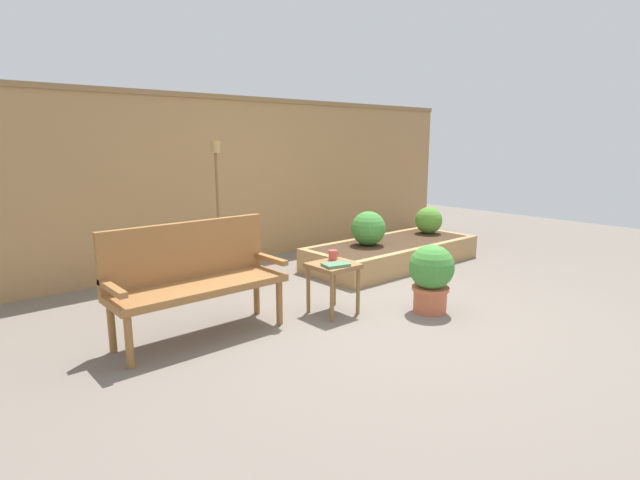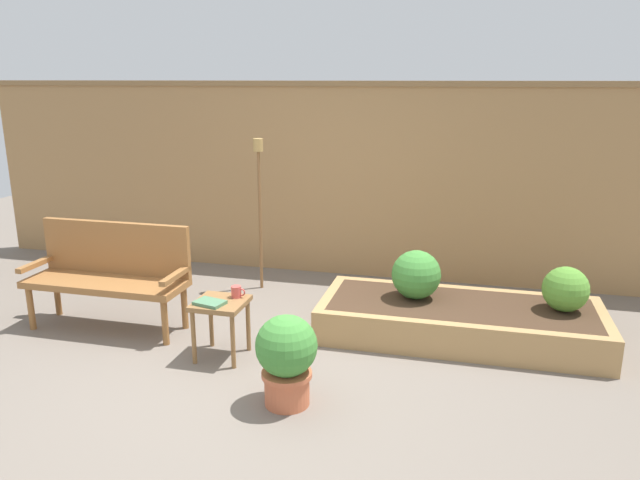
{
  "view_description": "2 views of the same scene",
  "coord_description": "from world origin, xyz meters",
  "px_view_note": "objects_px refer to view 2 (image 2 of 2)",
  "views": [
    {
      "loc": [
        -3.3,
        -3.06,
        1.6
      ],
      "look_at": [
        -0.21,
        0.5,
        0.65
      ],
      "focal_mm": 27.78,
      "sensor_mm": 36.0,
      "label": 1
    },
    {
      "loc": [
        1.58,
        -3.93,
        2.18
      ],
      "look_at": [
        0.35,
        0.91,
        0.84
      ],
      "focal_mm": 33.82,
      "sensor_mm": 36.0,
      "label": 2
    }
  ],
  "objects_px": {
    "book_on_table": "(210,303)",
    "shrub_far_corner": "(566,289)",
    "side_table": "(221,311)",
    "shrub_near_bench": "(416,275)",
    "garden_bench": "(111,268)",
    "tiki_torch": "(259,187)",
    "potted_boxwood": "(287,356)",
    "cup_on_table": "(237,292)"
  },
  "relations": [
    {
      "from": "garden_bench",
      "to": "cup_on_table",
      "type": "height_order",
      "value": "garden_bench"
    },
    {
      "from": "book_on_table",
      "to": "tiki_torch",
      "type": "bearing_deg",
      "value": 110.01
    },
    {
      "from": "book_on_table",
      "to": "shrub_far_corner",
      "type": "relative_size",
      "value": 0.6
    },
    {
      "from": "garden_bench",
      "to": "shrub_near_bench",
      "type": "bearing_deg",
      "value": 11.93
    },
    {
      "from": "potted_boxwood",
      "to": "shrub_far_corner",
      "type": "xyz_separation_m",
      "value": [
        1.96,
        1.51,
        0.13
      ]
    },
    {
      "from": "potted_boxwood",
      "to": "shrub_far_corner",
      "type": "distance_m",
      "value": 2.48
    },
    {
      "from": "potted_boxwood",
      "to": "tiki_torch",
      "type": "distance_m",
      "value": 2.54
    },
    {
      "from": "potted_boxwood",
      "to": "shrub_near_bench",
      "type": "xyz_separation_m",
      "value": [
        0.73,
        1.51,
        0.16
      ]
    },
    {
      "from": "cup_on_table",
      "to": "shrub_far_corner",
      "type": "relative_size",
      "value": 0.31
    },
    {
      "from": "potted_boxwood",
      "to": "tiki_torch",
      "type": "relative_size",
      "value": 0.41
    },
    {
      "from": "cup_on_table",
      "to": "shrub_far_corner",
      "type": "height_order",
      "value": "shrub_far_corner"
    },
    {
      "from": "side_table",
      "to": "cup_on_table",
      "type": "distance_m",
      "value": 0.2
    },
    {
      "from": "cup_on_table",
      "to": "shrub_near_bench",
      "type": "relative_size",
      "value": 0.27
    },
    {
      "from": "garden_bench",
      "to": "tiki_torch",
      "type": "bearing_deg",
      "value": 53.16
    },
    {
      "from": "cup_on_table",
      "to": "tiki_torch",
      "type": "xyz_separation_m",
      "value": [
        -0.35,
        1.55,
        0.58
      ]
    },
    {
      "from": "garden_bench",
      "to": "shrub_far_corner",
      "type": "relative_size",
      "value": 3.8
    },
    {
      "from": "cup_on_table",
      "to": "tiki_torch",
      "type": "bearing_deg",
      "value": 102.72
    },
    {
      "from": "side_table",
      "to": "shrub_far_corner",
      "type": "height_order",
      "value": "shrub_far_corner"
    },
    {
      "from": "shrub_near_bench",
      "to": "shrub_far_corner",
      "type": "height_order",
      "value": "shrub_near_bench"
    },
    {
      "from": "side_table",
      "to": "shrub_far_corner",
      "type": "distance_m",
      "value": 2.85
    },
    {
      "from": "shrub_near_bench",
      "to": "tiki_torch",
      "type": "xyz_separation_m",
      "value": [
        -1.7,
        0.72,
        0.59
      ]
    },
    {
      "from": "cup_on_table",
      "to": "book_on_table",
      "type": "relative_size",
      "value": 0.52
    },
    {
      "from": "shrub_far_corner",
      "to": "book_on_table",
      "type": "bearing_deg",
      "value": -159.51
    },
    {
      "from": "garden_bench",
      "to": "shrub_far_corner",
      "type": "xyz_separation_m",
      "value": [
        3.9,
        0.56,
        -0.06
      ]
    },
    {
      "from": "side_table",
      "to": "tiki_torch",
      "type": "height_order",
      "value": "tiki_torch"
    },
    {
      "from": "cup_on_table",
      "to": "garden_bench",
      "type": "bearing_deg",
      "value": 168.67
    },
    {
      "from": "cup_on_table",
      "to": "shrub_far_corner",
      "type": "distance_m",
      "value": 2.72
    },
    {
      "from": "side_table",
      "to": "shrub_near_bench",
      "type": "height_order",
      "value": "shrub_near_bench"
    },
    {
      "from": "garden_bench",
      "to": "side_table",
      "type": "distance_m",
      "value": 1.28
    },
    {
      "from": "cup_on_table",
      "to": "book_on_table",
      "type": "xyz_separation_m",
      "value": [
        -0.15,
        -0.2,
        -0.03
      ]
    },
    {
      "from": "garden_bench",
      "to": "book_on_table",
      "type": "relative_size",
      "value": 6.29
    },
    {
      "from": "book_on_table",
      "to": "shrub_near_bench",
      "type": "relative_size",
      "value": 0.53
    },
    {
      "from": "garden_bench",
      "to": "side_table",
      "type": "relative_size",
      "value": 3.0
    },
    {
      "from": "garden_bench",
      "to": "potted_boxwood",
      "type": "distance_m",
      "value": 2.17
    },
    {
      "from": "side_table",
      "to": "shrub_far_corner",
      "type": "bearing_deg",
      "value": 19.19
    },
    {
      "from": "book_on_table",
      "to": "garden_bench",
      "type": "bearing_deg",
      "value": 171.86
    },
    {
      "from": "cup_on_table",
      "to": "potted_boxwood",
      "type": "xyz_separation_m",
      "value": [
        0.63,
        -0.68,
        -0.17
      ]
    },
    {
      "from": "garden_bench",
      "to": "tiki_torch",
      "type": "distance_m",
      "value": 1.7
    },
    {
      "from": "garden_bench",
      "to": "tiki_torch",
      "type": "xyz_separation_m",
      "value": [
        0.96,
        1.28,
        0.56
      ]
    },
    {
      "from": "book_on_table",
      "to": "tiki_torch",
      "type": "height_order",
      "value": "tiki_torch"
    },
    {
      "from": "side_table",
      "to": "shrub_near_bench",
      "type": "relative_size",
      "value": 1.11
    },
    {
      "from": "garden_bench",
      "to": "shrub_far_corner",
      "type": "height_order",
      "value": "garden_bench"
    }
  ]
}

